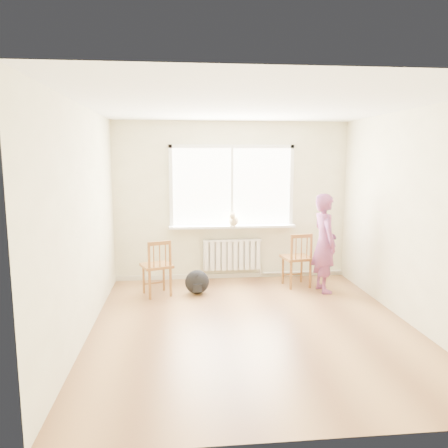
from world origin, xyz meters
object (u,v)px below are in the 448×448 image
object	(u,v)px
chair_right	(298,260)
person	(324,243)
backpack	(197,282)
chair_left	(158,268)
cat	(233,220)

from	to	relation	value
chair_right	person	distance (m)	0.54
backpack	person	bearing A→B (deg)	-1.59
chair_right	person	world-z (taller)	person
chair_left	chair_right	distance (m)	2.26
person	backpack	distance (m)	2.08
cat	backpack	bearing A→B (deg)	-117.14
person	chair_right	bearing A→B (deg)	47.82
chair_left	backpack	xyz separation A→B (m)	(0.60, 0.03, -0.25)
chair_right	person	bearing A→B (deg)	133.23
person	chair_left	bearing A→B (deg)	85.21
chair_right	cat	distance (m)	1.26
chair_left	backpack	distance (m)	0.65
person	backpack	world-z (taller)	person
chair_left	backpack	size ratio (longest dim) A/B	2.33
chair_left	cat	world-z (taller)	cat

